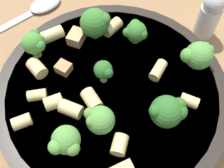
% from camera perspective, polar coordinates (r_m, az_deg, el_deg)
% --- Properties ---
extents(ground_plane, '(2.00, 2.00, 0.00)m').
position_cam_1_polar(ground_plane, '(0.39, -0.00, -3.96)').
color(ground_plane, '#936D47').
extents(pasta_bowl, '(0.29, 0.29, 0.04)m').
position_cam_1_polar(pasta_bowl, '(0.37, -0.00, -2.24)').
color(pasta_bowl, '#28231E').
rests_on(pasta_bowl, ground_plane).
extents(broccoli_floret_0, '(0.04, 0.04, 0.04)m').
position_cam_1_polar(broccoli_floret_0, '(0.37, 17.13, 5.64)').
color(broccoli_floret_0, '#9EC175').
rests_on(broccoli_floret_0, pasta_bowl).
extents(broccoli_floret_1, '(0.04, 0.04, 0.04)m').
position_cam_1_polar(broccoli_floret_1, '(0.30, -9.40, -11.44)').
color(broccoli_floret_1, '#9EC175').
rests_on(broccoli_floret_1, pasta_bowl).
extents(broccoli_floret_2, '(0.03, 0.03, 0.03)m').
position_cam_1_polar(broccoli_floret_2, '(0.34, -1.31, 3.16)').
color(broccoli_floret_2, '#9EC175').
rests_on(broccoli_floret_2, pasta_bowl).
extents(broccoli_floret_3, '(0.04, 0.04, 0.05)m').
position_cam_1_polar(broccoli_floret_3, '(0.38, -3.24, 12.35)').
color(broccoli_floret_3, '#84AD60').
rests_on(broccoli_floret_3, pasta_bowl).
extents(broccoli_floret_4, '(0.03, 0.03, 0.04)m').
position_cam_1_polar(broccoli_floret_4, '(0.37, -15.44, 8.04)').
color(broccoli_floret_4, '#84AD60').
rests_on(broccoli_floret_4, pasta_bowl).
extents(broccoli_floret_5, '(0.04, 0.04, 0.04)m').
position_cam_1_polar(broccoli_floret_5, '(0.32, 11.29, -5.46)').
color(broccoli_floret_5, '#84AD60').
rests_on(broccoli_floret_5, pasta_bowl).
extents(broccoli_floret_6, '(0.03, 0.03, 0.03)m').
position_cam_1_polar(broccoli_floret_6, '(0.38, 4.89, 10.56)').
color(broccoli_floret_6, '#84AD60').
rests_on(broccoli_floret_6, pasta_bowl).
extents(broccoli_floret_7, '(0.03, 0.03, 0.04)m').
position_cam_1_polar(broccoli_floret_7, '(0.31, -2.60, -7.29)').
color(broccoli_floret_7, '#84AD60').
rests_on(broccoli_floret_7, pasta_bowl).
extents(rigatoni_0, '(0.03, 0.03, 0.02)m').
position_cam_1_polar(rigatoni_0, '(0.31, 1.54, -12.24)').
color(rigatoni_0, '#E0C67F').
rests_on(rigatoni_0, pasta_bowl).
extents(rigatoni_1, '(0.02, 0.03, 0.02)m').
position_cam_1_polar(rigatoni_1, '(0.40, 0.06, 11.48)').
color(rigatoni_1, '#E0C67F').
rests_on(rigatoni_1, pasta_bowl).
extents(rigatoni_2, '(0.02, 0.03, 0.01)m').
position_cam_1_polar(rigatoni_2, '(0.35, -14.97, -2.19)').
color(rigatoni_2, '#E0C67F').
rests_on(rigatoni_2, pasta_bowl).
extents(rigatoni_3, '(0.03, 0.03, 0.02)m').
position_cam_1_polar(rigatoni_3, '(0.33, -8.35, -5.08)').
color(rigatoni_3, '#E0C67F').
rests_on(rigatoni_3, pasta_bowl).
extents(rigatoni_4, '(0.02, 0.03, 0.01)m').
position_cam_1_polar(rigatoni_4, '(0.36, 9.37, 2.78)').
color(rigatoni_4, '#E0C67F').
rests_on(rigatoni_4, pasta_bowl).
extents(rigatoni_5, '(0.03, 0.02, 0.01)m').
position_cam_1_polar(rigatoni_5, '(0.35, 15.43, -3.33)').
color(rigatoni_5, '#E0C67F').
rests_on(rigatoni_5, pasta_bowl).
extents(rigatoni_6, '(0.02, 0.03, 0.02)m').
position_cam_1_polar(rigatoni_6, '(0.34, -11.78, -3.64)').
color(rigatoni_6, '#E0C67F').
rests_on(rigatoni_6, pasta_bowl).
extents(rigatoni_7, '(0.02, 0.02, 0.01)m').
position_cam_1_polar(rigatoni_7, '(0.34, -17.84, -7.29)').
color(rigatoni_7, '#E0C67F').
rests_on(rigatoni_7, pasta_bowl).
extents(rigatoni_8, '(0.02, 0.03, 0.02)m').
position_cam_1_polar(rigatoni_8, '(0.40, -12.00, 9.79)').
color(rigatoni_8, '#E0C67F').
rests_on(rigatoni_8, pasta_bowl).
extents(rigatoni_9, '(0.02, 0.02, 0.02)m').
position_cam_1_polar(rigatoni_9, '(0.37, -14.98, 3.12)').
color(rigatoni_9, '#E0C67F').
rests_on(rigatoni_9, pasta_bowl).
extents(rigatoni_10, '(0.03, 0.02, 0.02)m').
position_cam_1_polar(rigatoni_10, '(0.33, -3.62, -3.79)').
color(rigatoni_10, '#E0C67F').
rests_on(rigatoni_10, pasta_bowl).
extents(chicken_chunk_1, '(0.02, 0.02, 0.01)m').
position_cam_1_polar(chicken_chunk_1, '(0.36, -9.80, 3.24)').
color(chicken_chunk_1, '#A87A4C').
rests_on(chicken_chunk_1, pasta_bowl).
extents(chicken_chunk_2, '(0.03, 0.03, 0.02)m').
position_cam_1_polar(chicken_chunk_2, '(0.39, -7.24, 9.42)').
color(chicken_chunk_2, tan).
rests_on(chicken_chunk_2, pasta_bowl).
extents(pepper_shaker, '(0.03, 0.03, 0.08)m').
position_cam_1_polar(pepper_shaker, '(0.45, 19.15, 13.04)').
color(pepper_shaker, silver).
rests_on(pepper_shaker, ground_plane).
extents(spoon, '(0.04, 0.18, 0.01)m').
position_cam_1_polar(spoon, '(0.51, -15.65, 14.19)').
color(spoon, '#B2B2B7').
rests_on(spoon, ground_plane).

